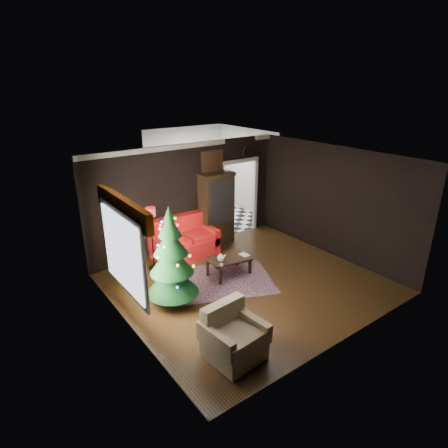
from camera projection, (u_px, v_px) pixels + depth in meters
floor at (248, 283)px, 8.43m from camera, size 5.50×5.50×0.00m
ceiling at (251, 159)px, 7.42m from camera, size 5.50×5.50×0.00m
wall_back at (188, 197)px, 9.81m from camera, size 5.50×0.00×5.50m
wall_front at (349, 271)px, 6.05m from camera, size 5.50×0.00×5.50m
wall_left at (125, 260)px, 6.41m from camera, size 0.00×5.50×5.50m
wall_right at (333, 202)px, 9.45m from camera, size 0.00×5.50×5.50m
doorway at (239, 199)px, 10.87m from camera, size 1.10×0.10×2.10m
left_window at (123, 253)px, 6.56m from camera, size 0.05×1.60×1.40m
valance at (122, 207)px, 6.31m from camera, size 0.12×2.10×0.35m
kitchen_floor at (210, 218)px, 12.38m from camera, size 3.00×3.00×0.00m
kitchen_window at (185, 160)px, 12.86m from camera, size 0.70×0.06×0.70m
rug at (221, 281)px, 8.53m from camera, size 2.74×2.42×0.01m
loveseat at (185, 238)px, 9.57m from camera, size 1.70×0.90×1.00m
curio_cabinet at (216, 210)px, 10.21m from camera, size 0.90×0.45×1.90m
floor_lamp at (152, 239)px, 8.70m from camera, size 0.27×0.27×1.52m
christmas_tree at (171, 257)px, 7.30m from camera, size 1.08×1.08×1.98m
armchair at (234, 334)px, 6.03m from camera, size 0.94×0.94×0.88m
coffee_table at (229, 266)px, 8.73m from camera, size 1.01×0.70×0.42m
teapot at (221, 258)px, 8.45m from camera, size 0.24×0.24×0.19m
cup_a at (220, 258)px, 8.62m from camera, size 0.07×0.07×0.05m
cup_b at (222, 265)px, 8.26m from camera, size 0.09×0.09×0.06m
book at (242, 252)px, 8.70m from camera, size 0.17×0.03×0.23m
wall_clock at (247, 152)px, 10.49m from camera, size 0.32×0.32×0.06m
painting at (212, 162)px, 9.88m from camera, size 0.62×0.05×0.52m
kitchen_counter at (190, 197)px, 13.12m from camera, size 1.80×0.60×0.90m
kitchen_table at (207, 212)px, 11.85m from camera, size 0.70×0.70×0.75m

